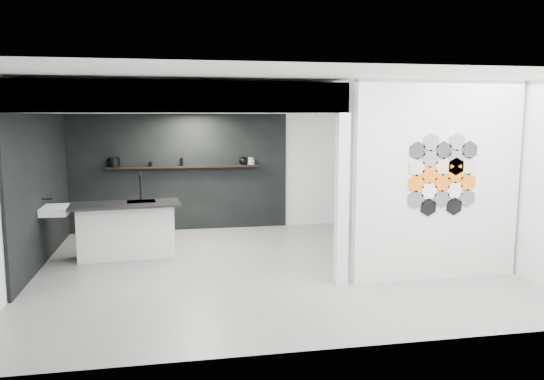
{
  "coord_description": "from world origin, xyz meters",
  "views": [
    {
      "loc": [
        -1.45,
        -7.82,
        2.32
      ],
      "look_at": [
        0.1,
        0.3,
        1.15
      ],
      "focal_mm": 35.0,
      "sensor_mm": 36.0,
      "label": 1
    }
  ],
  "objects_px": {
    "kettle": "(244,161)",
    "glass_vase": "(251,161)",
    "bottle_dark": "(182,162)",
    "stockpot": "(114,162)",
    "wall_basin": "(56,210)",
    "partition_panel": "(438,181)",
    "kitchen_island": "(126,229)",
    "utensil_cup": "(151,164)",
    "glass_bowl": "(251,162)"
  },
  "relations": [
    {
      "from": "utensil_cup",
      "to": "kitchen_island",
      "type": "bearing_deg",
      "value": -100.5
    },
    {
      "from": "wall_basin",
      "to": "glass_bowl",
      "type": "height_order",
      "value": "glass_bowl"
    },
    {
      "from": "kettle",
      "to": "glass_vase",
      "type": "relative_size",
      "value": 1.26
    },
    {
      "from": "kettle",
      "to": "utensil_cup",
      "type": "distance_m",
      "value": 1.85
    },
    {
      "from": "kettle",
      "to": "kitchen_island",
      "type": "bearing_deg",
      "value": -153.29
    },
    {
      "from": "utensil_cup",
      "to": "glass_bowl",
      "type": "bearing_deg",
      "value": 0.0
    },
    {
      "from": "kitchen_island",
      "to": "bottle_dark",
      "type": "height_order",
      "value": "bottle_dark"
    },
    {
      "from": "bottle_dark",
      "to": "partition_panel",
      "type": "bearing_deg",
      "value": -48.07
    },
    {
      "from": "kitchen_island",
      "to": "partition_panel",
      "type": "bearing_deg",
      "value": -28.96
    },
    {
      "from": "glass_vase",
      "to": "glass_bowl",
      "type": "bearing_deg",
      "value": 0.0
    },
    {
      "from": "bottle_dark",
      "to": "stockpot",
      "type": "bearing_deg",
      "value": 180.0
    },
    {
      "from": "partition_panel",
      "to": "bottle_dark",
      "type": "relative_size",
      "value": 17.51
    },
    {
      "from": "wall_basin",
      "to": "bottle_dark",
      "type": "relative_size",
      "value": 3.75
    },
    {
      "from": "glass_bowl",
      "to": "utensil_cup",
      "type": "height_order",
      "value": "glass_bowl"
    },
    {
      "from": "kitchen_island",
      "to": "utensil_cup",
      "type": "height_order",
      "value": "utensil_cup"
    },
    {
      "from": "stockpot",
      "to": "bottle_dark",
      "type": "bearing_deg",
      "value": 0.0
    },
    {
      "from": "partition_panel",
      "to": "kitchen_island",
      "type": "xyz_separation_m",
      "value": [
        -4.43,
        1.99,
        -0.93
      ]
    },
    {
      "from": "wall_basin",
      "to": "glass_bowl",
      "type": "xyz_separation_m",
      "value": [
        3.39,
        2.07,
        0.52
      ]
    },
    {
      "from": "stockpot",
      "to": "kettle",
      "type": "relative_size",
      "value": 1.18
    },
    {
      "from": "kitchen_island",
      "to": "kettle",
      "type": "height_order",
      "value": "kettle"
    },
    {
      "from": "bottle_dark",
      "to": "glass_vase",
      "type": "bearing_deg",
      "value": 0.0
    },
    {
      "from": "kettle",
      "to": "utensil_cup",
      "type": "bearing_deg",
      "value": 166.24
    },
    {
      "from": "partition_panel",
      "to": "kitchen_island",
      "type": "distance_m",
      "value": 4.94
    },
    {
      "from": "glass_bowl",
      "to": "bottle_dark",
      "type": "relative_size",
      "value": 0.95
    },
    {
      "from": "glass_bowl",
      "to": "bottle_dark",
      "type": "height_order",
      "value": "bottle_dark"
    },
    {
      "from": "kitchen_island",
      "to": "glass_vase",
      "type": "bearing_deg",
      "value": 33.81
    },
    {
      "from": "wall_basin",
      "to": "kitchen_island",
      "type": "bearing_deg",
      "value": 10.21
    },
    {
      "from": "glass_bowl",
      "to": "partition_panel",
      "type": "bearing_deg",
      "value": -61.77
    },
    {
      "from": "glass_bowl",
      "to": "wall_basin",
      "type": "bearing_deg",
      "value": -148.65
    },
    {
      "from": "glass_vase",
      "to": "bottle_dark",
      "type": "height_order",
      "value": "bottle_dark"
    },
    {
      "from": "kitchen_island",
      "to": "kettle",
      "type": "xyz_separation_m",
      "value": [
        2.2,
        1.88,
        0.93
      ]
    },
    {
      "from": "glass_vase",
      "to": "utensil_cup",
      "type": "relative_size",
      "value": 1.7
    },
    {
      "from": "stockpot",
      "to": "glass_vase",
      "type": "xyz_separation_m",
      "value": [
        2.7,
        0.0,
        -0.02
      ]
    },
    {
      "from": "stockpot",
      "to": "bottle_dark",
      "type": "distance_m",
      "value": 1.3
    },
    {
      "from": "kitchen_island",
      "to": "utensil_cup",
      "type": "xyz_separation_m",
      "value": [
        0.35,
        1.88,
        0.9
      ]
    },
    {
      "from": "kitchen_island",
      "to": "bottle_dark",
      "type": "relative_size",
      "value": 11.12
    },
    {
      "from": "stockpot",
      "to": "bottle_dark",
      "type": "height_order",
      "value": "stockpot"
    },
    {
      "from": "glass_vase",
      "to": "utensil_cup",
      "type": "xyz_separation_m",
      "value": [
        -2.0,
        0.0,
        -0.03
      ]
    },
    {
      "from": "partition_panel",
      "to": "glass_bowl",
      "type": "height_order",
      "value": "partition_panel"
    },
    {
      "from": "kitchen_island",
      "to": "bottle_dark",
      "type": "bearing_deg",
      "value": 58.24
    },
    {
      "from": "wall_basin",
      "to": "kettle",
      "type": "height_order",
      "value": "kettle"
    },
    {
      "from": "kitchen_island",
      "to": "bottle_dark",
      "type": "xyz_separation_m",
      "value": [
        0.96,
        1.88,
        0.93
      ]
    },
    {
      "from": "glass_bowl",
      "to": "bottle_dark",
      "type": "distance_m",
      "value": 1.4
    },
    {
      "from": "partition_panel",
      "to": "utensil_cup",
      "type": "relative_size",
      "value": 32.28
    },
    {
      "from": "wall_basin",
      "to": "kettle",
      "type": "distance_m",
      "value": 3.88
    },
    {
      "from": "stockpot",
      "to": "kitchen_island",
      "type": "bearing_deg",
      "value": -79.53
    },
    {
      "from": "kitchen_island",
      "to": "stockpot",
      "type": "relative_size",
      "value": 8.1
    },
    {
      "from": "stockpot",
      "to": "glass_vase",
      "type": "relative_size",
      "value": 1.49
    },
    {
      "from": "wall_basin",
      "to": "stockpot",
      "type": "height_order",
      "value": "stockpot"
    },
    {
      "from": "kitchen_island",
      "to": "wall_basin",
      "type": "bearing_deg",
      "value": -174.59
    }
  ]
}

